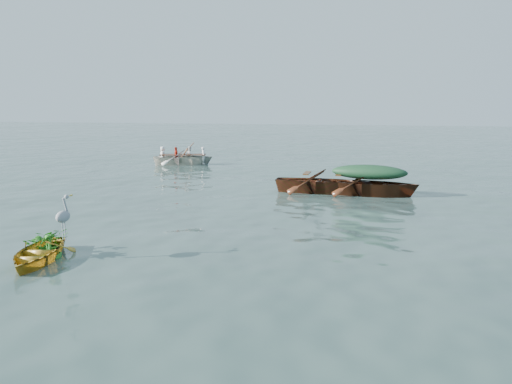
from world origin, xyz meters
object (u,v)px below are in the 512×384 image
rowed_boat (183,165)px  yellow_dinghy (38,262)px  green_tarp_boat (368,195)px  heron (63,223)px  open_wooden_boat (322,193)px

rowed_boat → yellow_dinghy: bearing=175.9°
green_tarp_boat → yellow_dinghy: bearing=149.7°
green_tarp_boat → rowed_boat: green_tarp_boat is taller
yellow_dinghy → heron: heron is taller
green_tarp_boat → heron: bearing=151.4°
green_tarp_boat → heron: size_ratio=5.18×
open_wooden_boat → rowed_boat: 10.69m
green_tarp_boat → open_wooden_boat: bearing=90.0°
rowed_boat → green_tarp_boat: bearing=-141.4°
open_wooden_boat → rowed_boat: size_ratio=1.09×
yellow_dinghy → rowed_boat: 16.72m
yellow_dinghy → rowed_boat: size_ratio=0.60×
rowed_boat → heron: 16.65m
green_tarp_boat → heron: 10.92m
rowed_boat → heron: size_ratio=4.76×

